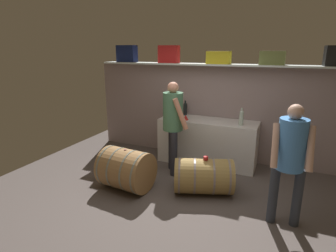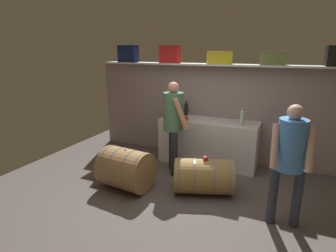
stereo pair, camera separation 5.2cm
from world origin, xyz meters
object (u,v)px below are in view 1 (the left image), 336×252
at_px(toolcase_red, 169,54).
at_px(wine_bottle_clear, 241,117).
at_px(wine_bottle_green, 170,108).
at_px(tasting_cup, 206,158).
at_px(toolcase_olive, 272,58).
at_px(work_cabinet, 207,142).
at_px(winemaker_pouring, 291,154).
at_px(wine_barrel_far, 126,169).
at_px(visitor_tasting, 173,118).
at_px(wine_glass, 172,114).
at_px(toolcase_yellow, 219,58).
at_px(wine_bottle_dark, 185,109).
at_px(red_funnel, 186,117).
at_px(wine_barrel_near, 203,176).
at_px(toolcase_navy, 127,54).

height_order(toolcase_red, wine_bottle_clear, toolcase_red).
bearing_deg(wine_bottle_green, tasting_cup, -49.30).
bearing_deg(toolcase_olive, work_cabinet, -164.49).
bearing_deg(work_cabinet, winemaker_pouring, -47.20).
relative_size(toolcase_red, tasting_cup, 5.60).
xyz_separation_m(wine_bottle_green, wine_bottle_clear, (1.51, -0.27, 0.01)).
relative_size(wine_bottle_clear, wine_barrel_far, 0.37).
height_order(winemaker_pouring, visitor_tasting, visitor_tasting).
xyz_separation_m(toolcase_olive, winemaker_pouring, (0.42, -1.81, -1.08)).
relative_size(toolcase_olive, wine_glass, 2.96).
xyz_separation_m(toolcase_olive, wine_bottle_clear, (-0.41, -0.34, -1.04)).
height_order(wine_glass, visitor_tasting, visitor_tasting).
relative_size(tasting_cup, winemaker_pouring, 0.05).
relative_size(toolcase_yellow, wine_bottle_dark, 1.42).
height_order(toolcase_olive, wine_bottle_dark, toolcase_olive).
relative_size(work_cabinet, visitor_tasting, 1.13).
bearing_deg(wine_bottle_dark, tasting_cup, -58.96).
relative_size(wine_bottle_green, winemaker_pouring, 0.19).
distance_m(red_funnel, wine_barrel_far, 1.62).
distance_m(toolcase_red, wine_barrel_near, 2.63).
relative_size(toolcase_navy, wine_bottle_clear, 1.34).
bearing_deg(toolcase_yellow, toolcase_red, 179.48).
bearing_deg(winemaker_pouring, toolcase_yellow, -59.30).
xyz_separation_m(wine_bottle_green, red_funnel, (0.46, -0.30, -0.08)).
relative_size(toolcase_yellow, wine_barrel_far, 0.51).
bearing_deg(visitor_tasting, red_funnel, 145.51).
xyz_separation_m(wine_glass, red_funnel, (0.28, 0.02, -0.05)).
bearing_deg(wine_bottle_green, wine_barrel_near, -49.91).
distance_m(work_cabinet, red_funnel, 0.66).
relative_size(wine_glass, visitor_tasting, 0.09).
xyz_separation_m(wine_bottle_green, visitor_tasting, (0.42, -0.84, 0.01)).
bearing_deg(wine_bottle_clear, red_funnel, -178.08).
distance_m(toolcase_yellow, winemaker_pouring, 2.52).
height_order(toolcase_navy, wine_bottle_green, toolcase_navy).
height_order(toolcase_navy, toolcase_red, toolcase_navy).
distance_m(wine_barrel_near, tasting_cup, 0.31).
xyz_separation_m(work_cabinet, red_funnel, (-0.42, -0.14, 0.49)).
bearing_deg(visitor_tasting, wine_bottle_green, 176.28).
bearing_deg(wine_bottle_dark, toolcase_olive, -0.06).
xyz_separation_m(toolcase_olive, wine_barrel_far, (-1.96, -1.80, -1.72)).
bearing_deg(work_cabinet, red_funnel, -160.97).
bearing_deg(work_cabinet, tasting_cup, -75.90).
relative_size(wine_bottle_dark, red_funnel, 2.78).
bearing_deg(visitor_tasting, toolcase_yellow, 118.91).
xyz_separation_m(wine_bottle_green, tasting_cup, (1.18, -1.37, -0.42)).
relative_size(red_funnel, tasting_cup, 1.53).
xyz_separation_m(toolcase_red, wine_barrel_near, (1.21, -1.44, -1.83)).
relative_size(red_funnel, wine_barrel_far, 0.13).
xyz_separation_m(toolcase_olive, wine_barrel_near, (-0.76, -1.44, -1.78)).
bearing_deg(toolcase_olive, wine_glass, -164.40).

